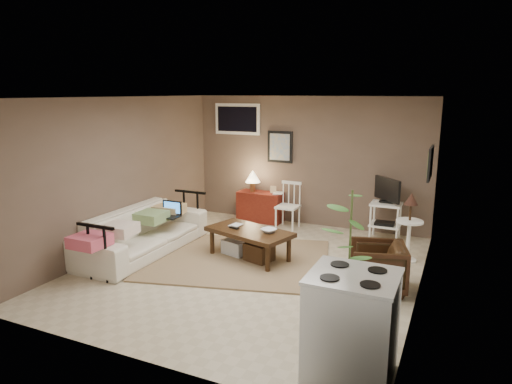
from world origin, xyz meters
The scene contains 20 objects.
floor centered at (0.00, 0.00, 0.00)m, with size 5.00×5.00×0.00m, color #C1B293.
art_back centered at (-0.55, 2.48, 1.45)m, with size 0.50×0.03×0.60m, color black.
art_right centered at (2.23, 1.05, 1.52)m, with size 0.03×0.60×0.45m, color black.
window centered at (-1.45, 2.48, 1.95)m, with size 0.96×0.03×0.60m, color white.
rug centered at (-0.32, 0.21, 0.01)m, with size 2.65×2.12×0.03m, color #89714F.
coffee_table centered at (-0.19, 0.34, 0.27)m, with size 1.41×0.99×0.48m.
sofa centered at (-1.80, -0.10, 0.46)m, with size 2.33×0.68×0.91m, color white.
sofa_pillows centered at (-1.74, -0.36, 0.56)m, with size 0.45×2.21×0.16m, color beige, non-canonical shape.
sofa_end_rails centered at (-1.67, -0.10, 0.39)m, with size 0.63×2.33×0.78m, color black, non-canonical shape.
laptop centered at (-1.58, 0.30, 0.59)m, with size 0.36×0.26×0.24m.
red_console centered at (-0.89, 2.29, 0.35)m, with size 0.87×0.38×1.00m.
spindle_chair centered at (-0.23, 2.10, 0.40)m, with size 0.39×0.39×0.85m.
tv_stand centered at (1.52, 2.14, 0.56)m, with size 0.50×0.48×1.07m.
side_table centered at (2.00, 1.23, 0.65)m, with size 0.39×0.39×1.04m.
armchair centered at (1.76, 0.02, 0.34)m, with size 0.66×0.61×0.68m, color black.
potted_plant centered at (1.63, -1.06, 0.81)m, with size 0.38×0.38×1.53m.
stove centered at (1.87, -1.92, 0.48)m, with size 0.75×0.69×0.97m.
bowl centered at (0.12, 0.34, 0.57)m, with size 0.22×0.05×0.22m, color #38240F.
book_table centered at (-0.54, 0.45, 0.56)m, with size 0.16×0.02×0.21m, color #38240F.
book_console centered at (-0.60, 2.28, 0.70)m, with size 0.18×0.02×0.24m, color #38240F.
Camera 1 is at (2.61, -5.55, 2.47)m, focal length 32.00 mm.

